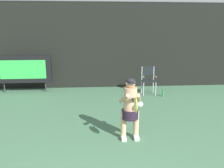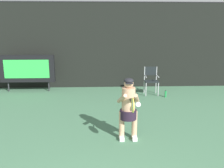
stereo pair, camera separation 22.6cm
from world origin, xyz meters
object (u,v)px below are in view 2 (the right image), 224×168
at_px(scoreboard, 27,69).
at_px(tennis_player, 128,107).
at_px(water_bottle, 166,94).
at_px(umpire_chair, 151,79).
at_px(tennis_racket, 133,105).

bearing_deg(scoreboard, tennis_player, -51.02).
xyz_separation_m(scoreboard, water_bottle, (5.45, -1.09, -0.82)).
distance_m(umpire_chair, tennis_racket, 4.62).
xyz_separation_m(scoreboard, tennis_racket, (3.67, -5.07, 0.07)).
distance_m(scoreboard, tennis_player, 5.80).
relative_size(umpire_chair, tennis_player, 0.74).
relative_size(scoreboard, umpire_chair, 2.04).
bearing_deg(tennis_player, umpire_chair, 71.18).
bearing_deg(tennis_player, tennis_racket, -87.87).
height_order(scoreboard, umpire_chair, scoreboard).
relative_size(scoreboard, tennis_racket, 3.65).
distance_m(umpire_chair, water_bottle, 0.82).
relative_size(umpire_chair, water_bottle, 4.08).
bearing_deg(umpire_chair, tennis_player, -108.82).
distance_m(tennis_player, tennis_racket, 0.60).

